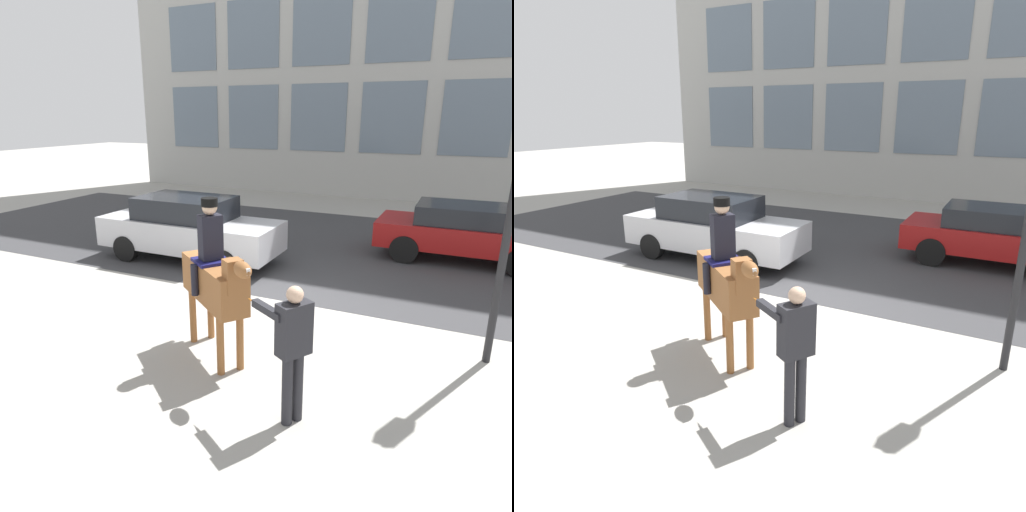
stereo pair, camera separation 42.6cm
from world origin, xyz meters
The scene contains 6 objects.
ground_plane centered at (0.00, 0.00, 0.00)m, with size 80.00×80.00×0.00m, color #9E9B93.
road_surface centered at (0.00, 4.75, 0.00)m, with size 25.26×8.50×0.01m.
mounted_horse_lead centered at (0.01, -1.92, 1.26)m, with size 1.73×1.42×2.45m.
pedestrian_bystander centered at (1.62, -2.92, 1.04)m, with size 0.91×0.47×1.76m.
street_car_near_lane centered at (-3.03, 2.05, 0.83)m, with size 4.60×1.81×1.62m.
street_car_far_lane centered at (3.23, 4.91, 0.76)m, with size 4.16×1.87×1.43m.
Camera 2 is at (3.61, -7.19, 3.59)m, focal length 32.00 mm.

